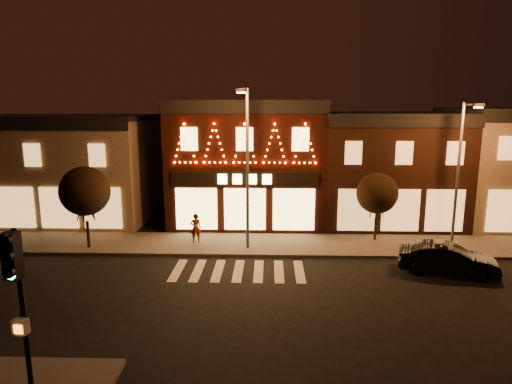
{
  "coord_description": "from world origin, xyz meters",
  "views": [
    {
      "loc": [
        1.52,
        -16.61,
        8.09
      ],
      "look_at": [
        0.87,
        4.0,
        3.97
      ],
      "focal_mm": 31.16,
      "sensor_mm": 36.0,
      "label": 1
    }
  ],
  "objects_px": {
    "pedestrian": "(196,228)",
    "streetlamp_mid": "(247,157)",
    "traffic_signal_near": "(18,290)",
    "dark_sedan": "(448,259)"
  },
  "relations": [
    {
      "from": "traffic_signal_near",
      "to": "pedestrian",
      "type": "bearing_deg",
      "value": 90.66
    },
    {
      "from": "traffic_signal_near",
      "to": "dark_sedan",
      "type": "distance_m",
      "value": 18.39
    },
    {
      "from": "traffic_signal_near",
      "to": "streetlamp_mid",
      "type": "distance_m",
      "value": 14.68
    },
    {
      "from": "dark_sedan",
      "to": "traffic_signal_near",
      "type": "bearing_deg",
      "value": 142.61
    },
    {
      "from": "pedestrian",
      "to": "streetlamp_mid",
      "type": "bearing_deg",
      "value": 145.88
    },
    {
      "from": "streetlamp_mid",
      "to": "dark_sedan",
      "type": "relative_size",
      "value": 1.94
    },
    {
      "from": "streetlamp_mid",
      "to": "pedestrian",
      "type": "xyz_separation_m",
      "value": [
        -3.04,
        1.15,
        -4.28
      ]
    },
    {
      "from": "traffic_signal_near",
      "to": "streetlamp_mid",
      "type": "bearing_deg",
      "value": 78.19
    },
    {
      "from": "pedestrian",
      "to": "traffic_signal_near",
      "type": "bearing_deg",
      "value": 69.85
    },
    {
      "from": "streetlamp_mid",
      "to": "pedestrian",
      "type": "bearing_deg",
      "value": 153.18
    }
  ]
}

